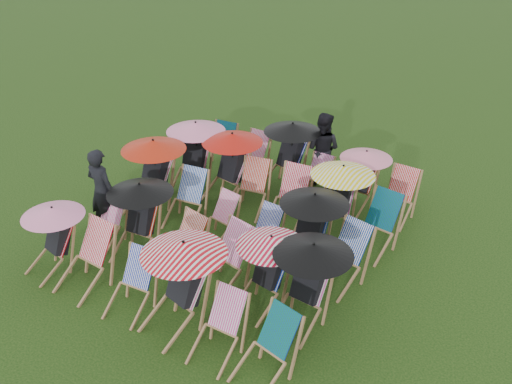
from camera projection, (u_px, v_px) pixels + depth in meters
The scene contains 33 objects.
ground at pixel (237, 245), 10.06m from camera, with size 100.00×100.00×0.00m, color black.
deckchair_0 at pixel (51, 238), 9.12m from camera, with size 0.99×1.05×1.17m.
deckchair_1 at pixel (84, 259), 8.83m from camera, with size 0.69×0.95×1.01m.
deckchair_2 at pixel (131, 285), 8.37m from camera, with size 0.67×0.87×0.89m.
deckchair_3 at pixel (178, 284), 7.90m from camera, with size 1.20×1.28×1.42m.
deckchair_4 at pixel (218, 329), 7.57m from camera, with size 0.61×0.83×0.88m.
deckchair_5 at pixel (266, 350), 7.21m from camera, with size 0.74×0.93×0.91m.
deckchair_6 at pixel (106, 221), 9.98m from camera, with size 0.61×0.80×0.82m.
deckchair_7 at pixel (137, 218), 9.52m from camera, with size 1.10×1.18×1.31m.
deckchair_8 at pixel (179, 248), 9.14m from camera, with size 0.77×0.97×0.95m.
deckchair_9 at pixel (223, 259), 8.84m from camera, with size 0.81×1.01×0.99m.
deckchair_10 at pixel (265, 271), 8.33m from camera, with size 1.03×1.09×1.22m.
deckchair_11 at pixel (305, 284), 7.98m from camera, with size 1.13×1.18×1.34m.
deckchair_12 at pixel (150, 174), 10.76m from camera, with size 1.21×1.27×1.44m.
deckchair_13 at pixel (185, 199), 10.52m from camera, with size 0.76×0.96×0.95m.
deckchair_14 at pixel (217, 219), 10.04m from camera, with size 0.64×0.82×0.81m.
deckchair_15 at pixel (262, 233), 9.64m from camera, with size 0.58×0.78×0.81m.
deckchair_16 at pixel (308, 230), 9.19m from camera, with size 1.12×1.17×1.33m.
deckchair_17 at pixel (342, 257), 8.91m from camera, with size 0.79×0.99×0.97m.
deckchair_18 at pixel (193, 154), 11.57m from camera, with size 1.19×1.29×1.41m.
deckchair_19 at pixel (227, 166), 11.13m from camera, with size 1.18×1.25×1.40m.
deckchair_20 at pixel (250, 188), 10.89m from camera, with size 0.78×0.97×0.94m.
deckchair_21 at pixel (289, 197), 10.54m from camera, with size 0.76×0.98×0.99m.
deckchair_22 at pixel (337, 200), 10.03m from camera, with size 1.13×1.22×1.34m.
deckchair_23 at pixel (375, 225), 9.71m from camera, with size 0.75×0.97×0.99m.
deckchair_24 at pixel (218, 148), 12.51m from camera, with size 0.73×0.93×0.94m.
deckchair_25 at pixel (251, 156), 12.17m from camera, with size 0.60×0.84×0.91m.
deckchair_26 at pixel (287, 154), 11.63m from camera, with size 1.17×1.24×1.38m.
deckchair_27 at pixel (315, 179), 11.37m from camera, with size 0.55×0.76×0.82m.
deckchair_28 at pixel (360, 178), 10.92m from camera, with size 0.99×1.05×1.18m.
deckchair_29 at pixel (397, 197), 10.63m from camera, with size 0.61×0.86×0.92m.
person_left at pixel (102, 190), 10.13m from camera, with size 0.58×0.38×1.60m, color black.
person_rear at pixel (322, 149), 11.70m from camera, with size 0.76×0.59×1.57m, color black.
Camera 1 is at (4.91, -6.73, 5.71)m, focal length 40.00 mm.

